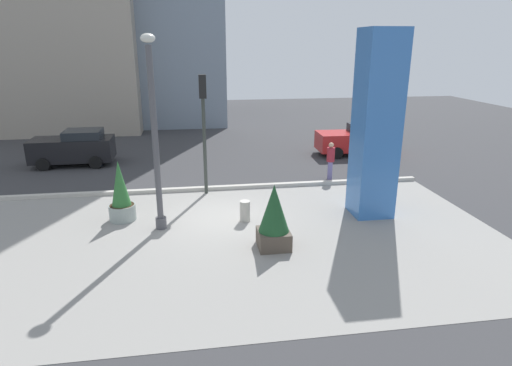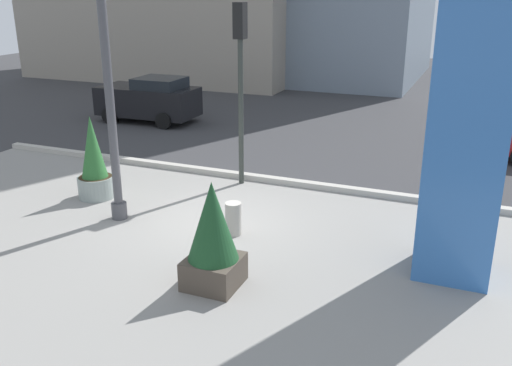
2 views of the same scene
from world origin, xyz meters
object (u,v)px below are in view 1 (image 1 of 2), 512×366
art_pillar_blue (376,126)px  car_passing_lane (357,139)px  lamp_post (155,140)px  pedestrian_by_curb (331,159)px  car_far_lane (74,148)px  concrete_bollard (245,211)px  potted_plant_curbside (274,217)px  traffic_light_corner (204,116)px  potted_plant_by_pillar (121,196)px

art_pillar_blue → car_passing_lane: size_ratio=1.49×
lamp_post → pedestrian_by_curb: bearing=31.5°
car_far_lane → car_passing_lane: bearing=-0.0°
concrete_bollard → lamp_post: bearing=-176.1°
potted_plant_curbside → car_passing_lane: 12.84m
traffic_light_corner → pedestrian_by_curb: size_ratio=2.79×
potted_plant_by_pillar → concrete_bollard: 4.35m
art_pillar_blue → traffic_light_corner: size_ratio=1.34×
car_far_lane → car_passing_lane: size_ratio=0.92×
traffic_light_corner → car_passing_lane: size_ratio=1.11×
pedestrian_by_curb → traffic_light_corner: bearing=-169.1°
concrete_bollard → art_pillar_blue: bearing=0.6°
lamp_post → car_passing_lane: size_ratio=1.44×
lamp_post → potted_plant_by_pillar: size_ratio=2.89×
concrete_bollard → pedestrian_by_curb: pedestrian_by_curb is taller
lamp_post → potted_plant_curbside: bearing=-29.7°
potted_plant_curbside → traffic_light_corner: (-1.82, 5.38, 2.25)m
car_far_lane → art_pillar_blue: bearing=-35.2°
lamp_post → art_pillar_blue: bearing=1.9°
lamp_post → car_far_lane: (-4.79, 8.89, -2.14)m
potted_plant_by_pillar → car_passing_lane: 14.14m
lamp_post → potted_plant_by_pillar: 2.71m
potted_plant_curbside → potted_plant_by_pillar: 5.66m
art_pillar_blue → concrete_bollard: art_pillar_blue is taller
car_far_lane → potted_plant_by_pillar: bearing=-66.7°
art_pillar_blue → traffic_light_corner: bearing=151.5°
potted_plant_curbside → potted_plant_by_pillar: size_ratio=0.94×
car_far_lane → pedestrian_by_curb: car_far_lane is taller
art_pillar_blue → concrete_bollard: 5.41m
car_passing_lane → pedestrian_by_curb: size_ratio=2.51×
potted_plant_curbside → car_far_lane: bearing=127.3°
concrete_bollard → car_passing_lane: bearing=49.4°
traffic_light_corner → car_far_lane: (-6.45, 5.49, -2.33)m
art_pillar_blue → car_passing_lane: 9.41m
pedestrian_by_curb → lamp_post: bearing=-148.5°
potted_plant_curbside → pedestrian_by_curb: 7.54m
art_pillar_blue → potted_plant_by_pillar: 9.17m
potted_plant_curbside → concrete_bollard: 2.34m
traffic_light_corner → car_passing_lane: traffic_light_corner is taller
art_pillar_blue → car_far_lane: size_ratio=1.62×
art_pillar_blue → car_far_lane: bearing=144.8°
lamp_post → art_pillar_blue: (7.47, 0.24, 0.19)m
concrete_bollard → traffic_light_corner: bearing=110.8°
lamp_post → art_pillar_blue: 7.47m
art_pillar_blue → pedestrian_by_curb: 4.82m
traffic_light_corner → concrete_bollard: bearing=-69.2°
car_passing_lane → potted_plant_by_pillar: bearing=-145.8°
art_pillar_blue → potted_plant_curbside: (-3.99, -2.22, -2.24)m
potted_plant_curbside → concrete_bollard: potted_plant_curbside is taller
art_pillar_blue → traffic_light_corner: 6.61m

